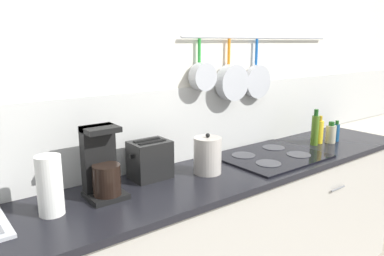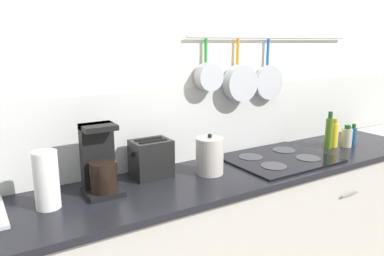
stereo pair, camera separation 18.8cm
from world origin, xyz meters
The scene contains 12 objects.
wall_back centered at (0.00, 0.32, 1.28)m, with size 7.20×0.15×2.60m.
cabinet_base centered at (0.00, 0.00, 0.45)m, with size 3.04×0.54×0.90m.
countertop centered at (0.00, 0.00, 0.91)m, with size 3.08×0.56×0.03m.
paper_towel_roll centered at (-0.88, 0.04, 1.06)m, with size 0.10×0.10×0.25m.
coffee_maker centered at (-0.64, 0.08, 1.07)m, with size 0.17×0.17×0.33m.
toaster centered at (-0.34, 0.16, 1.03)m, with size 0.22×0.15×0.20m.
kettle centered at (-0.05, 0.03, 1.03)m, with size 0.15×0.15×0.22m.
cooktop centered at (0.45, 0.01, 0.94)m, with size 0.63×0.50×0.01m.
bottle_cooking_wine centered at (0.90, 0.02, 1.04)m, with size 0.05×0.05×0.25m.
bottle_sesame_oil centered at (0.97, 0.03, 1.02)m, with size 0.06×0.06×0.20m.
bottle_vinegar centered at (1.04, -0.02, 1.00)m, with size 0.07×0.07×0.15m.
bottle_dish_soap centered at (1.11, -0.02, 1.00)m, with size 0.04×0.04×0.15m.
Camera 2 is at (-1.15, -1.56, 1.63)m, focal length 35.00 mm.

